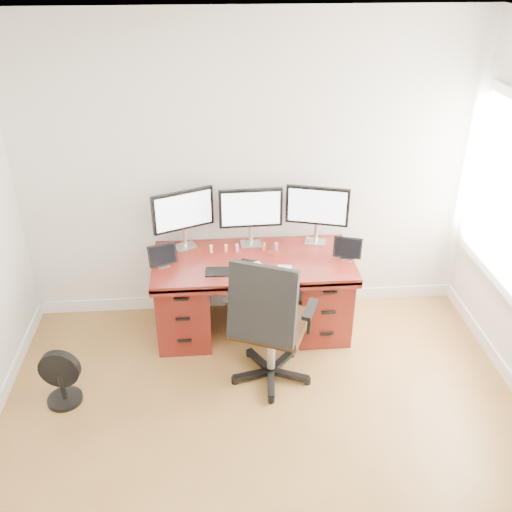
{
  "coord_description": "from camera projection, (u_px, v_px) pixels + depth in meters",
  "views": [
    {
      "loc": [
        -0.31,
        -2.39,
        3.14
      ],
      "look_at": [
        0.0,
        1.5,
        0.95
      ],
      "focal_mm": 40.0,
      "sensor_mm": 36.0,
      "label": 1
    }
  ],
  "objects": [
    {
      "name": "ground",
      "position": [
        275.0,
        500.0,
        3.64
      ],
      "size": [
        4.5,
        4.5,
        0.0
      ],
      "primitive_type": "plane",
      "color": "olive",
      "rests_on": "ground"
    },
    {
      "name": "back_wall",
      "position": [
        249.0,
        174.0,
        4.94
      ],
      "size": [
        4.0,
        0.1,
        2.7
      ],
      "primitive_type": "cube",
      "color": "white",
      "rests_on": "ground"
    },
    {
      "name": "desk",
      "position": [
        253.0,
        292.0,
        5.03
      ],
      "size": [
        1.7,
        0.8,
        0.75
      ],
      "color": "#5C1712",
      "rests_on": "ground"
    },
    {
      "name": "office_chair",
      "position": [
        269.0,
        343.0,
        4.44
      ],
      "size": [
        0.81,
        0.81,
        1.16
      ],
      "rotation": [
        0.0,
        0.0,
        -0.41
      ],
      "color": "black",
      "rests_on": "ground"
    },
    {
      "name": "floor_fan",
      "position": [
        61.0,
        379.0,
        4.31
      ],
      "size": [
        0.32,
        0.27,
        0.46
      ],
      "rotation": [
        0.0,
        0.0,
        -0.12
      ],
      "color": "black",
      "rests_on": "ground"
    },
    {
      "name": "monitor_left",
      "position": [
        183.0,
        212.0,
        4.87
      ],
      "size": [
        0.52,
        0.25,
        0.53
      ],
      "rotation": [
        0.0,
        0.0,
        0.41
      ],
      "color": "silver",
      "rests_on": "desk"
    },
    {
      "name": "monitor_center",
      "position": [
        251.0,
        210.0,
        4.91
      ],
      "size": [
        0.55,
        0.15,
        0.53
      ],
      "rotation": [
        0.0,
        0.0,
        0.03
      ],
      "color": "silver",
      "rests_on": "desk"
    },
    {
      "name": "monitor_right",
      "position": [
        317.0,
        208.0,
        4.95
      ],
      "size": [
        0.54,
        0.19,
        0.53
      ],
      "rotation": [
        0.0,
        0.0,
        -0.29
      ],
      "color": "silver",
      "rests_on": "desk"
    },
    {
      "name": "tablet_left",
      "position": [
        163.0,
        257.0,
        4.7
      ],
      "size": [
        0.25,
        0.14,
        0.19
      ],
      "rotation": [
        0.0,
        0.0,
        0.31
      ],
      "color": "silver",
      "rests_on": "desk"
    },
    {
      "name": "tablet_right",
      "position": [
        348.0,
        250.0,
        4.81
      ],
      "size": [
        0.25,
        0.14,
        0.19
      ],
      "rotation": [
        0.0,
        0.0,
        -0.32
      ],
      "color": "silver",
      "rests_on": "desk"
    },
    {
      "name": "keyboard",
      "position": [
        247.0,
        269.0,
        4.69
      ],
      "size": [
        0.3,
        0.21,
        0.01
      ],
      "primitive_type": "cube",
      "rotation": [
        0.0,
        0.0,
        0.4
      ],
      "color": "white",
      "rests_on": "desk"
    },
    {
      "name": "trackpad",
      "position": [
        284.0,
        269.0,
        4.69
      ],
      "size": [
        0.14,
        0.14,
        0.01
      ],
      "primitive_type": "cube",
      "rotation": [
        0.0,
        0.0,
        -0.21
      ],
      "color": "silver",
      "rests_on": "desk"
    },
    {
      "name": "drawing_tablet",
      "position": [
        219.0,
        272.0,
        4.65
      ],
      "size": [
        0.24,
        0.16,
        0.01
      ],
      "primitive_type": "cube",
      "rotation": [
        0.0,
        0.0,
        -0.05
      ],
      "color": "black",
      "rests_on": "desk"
    },
    {
      "name": "phone",
      "position": [
        248.0,
        262.0,
        4.79
      ],
      "size": [
        0.14,
        0.11,
        0.01
      ],
      "primitive_type": "cube",
      "rotation": [
        0.0,
        0.0,
        -0.41
      ],
      "color": "black",
      "rests_on": "desk"
    },
    {
      "name": "figurine_yellow",
      "position": [
        211.0,
        248.0,
        4.92
      ],
      "size": [
        0.03,
        0.03,
        0.08
      ],
      "color": "#E0BA64",
      "rests_on": "desk"
    },
    {
      "name": "figurine_orange",
      "position": [
        226.0,
        248.0,
        4.93
      ],
      "size": [
        0.03,
        0.03,
        0.08
      ],
      "color": "#EA8A44",
      "rests_on": "desk"
    },
    {
      "name": "figurine_pink",
      "position": [
        237.0,
        247.0,
        4.94
      ],
      "size": [
        0.03,
        0.03,
        0.08
      ],
      "color": "pink",
      "rests_on": "desk"
    },
    {
      "name": "figurine_brown",
      "position": [
        264.0,
        246.0,
        4.95
      ],
      "size": [
        0.03,
        0.03,
        0.08
      ],
      "color": "brown",
      "rests_on": "desk"
    },
    {
      "name": "figurine_purple",
      "position": [
        276.0,
        246.0,
        4.96
      ],
      "size": [
        0.03,
        0.03,
        0.08
      ],
      "color": "#8F68D7",
      "rests_on": "desk"
    }
  ]
}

